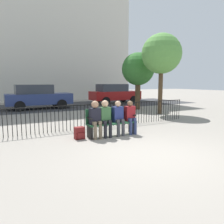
# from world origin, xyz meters

# --- Properties ---
(ground_plane) EXTENTS (80.00, 80.00, 0.00)m
(ground_plane) POSITION_xyz_m (0.00, 0.00, 0.00)
(ground_plane) COLOR gray
(park_bench) EXTENTS (1.72, 0.45, 0.92)m
(park_bench) POSITION_xyz_m (0.00, 2.29, 0.49)
(park_bench) COLOR #194728
(park_bench) RESTS_ON ground
(seated_person_0) EXTENTS (0.34, 0.39, 1.20)m
(seated_person_0) POSITION_xyz_m (-0.62, 2.16, 0.69)
(seated_person_0) COLOR brown
(seated_person_0) RESTS_ON ground
(seated_person_1) EXTENTS (0.34, 0.39, 1.21)m
(seated_person_1) POSITION_xyz_m (-0.27, 2.16, 0.68)
(seated_person_1) COLOR black
(seated_person_1) RESTS_ON ground
(seated_person_2) EXTENTS (0.34, 0.39, 1.16)m
(seated_person_2) POSITION_xyz_m (0.21, 2.16, 0.65)
(seated_person_2) COLOR #3D3D42
(seated_person_2) RESTS_ON ground
(seated_person_3) EXTENTS (0.34, 0.39, 1.15)m
(seated_person_3) POSITION_xyz_m (0.70, 2.16, 0.64)
(seated_person_3) COLOR navy
(seated_person_3) RESTS_ON ground
(backpack) EXTENTS (0.31, 0.25, 0.38)m
(backpack) POSITION_xyz_m (-1.12, 2.30, 0.19)
(backpack) COLOR maroon
(backpack) RESTS_ON ground
(fence_railing) EXTENTS (9.01, 0.03, 0.95)m
(fence_railing) POSITION_xyz_m (-0.02, 3.62, 0.56)
(fence_railing) COLOR black
(fence_railing) RESTS_ON ground
(tree_0) EXTENTS (2.11, 2.11, 3.69)m
(tree_0) POSITION_xyz_m (4.90, 7.76, 2.59)
(tree_0) COLOR #4C3823
(tree_0) RESTS_ON ground
(tree_1) EXTENTS (2.20, 2.20, 4.44)m
(tree_1) POSITION_xyz_m (4.85, 5.47, 3.31)
(tree_1) COLOR #4C3823
(tree_1) RESTS_ON ground
(street_surface) EXTENTS (24.00, 6.00, 0.01)m
(street_surface) POSITION_xyz_m (0.00, 12.00, 0.00)
(street_surface) COLOR #333335
(street_surface) RESTS_ON ground
(parked_car_0) EXTENTS (4.20, 1.94, 1.62)m
(parked_car_0) POSITION_xyz_m (-0.88, 11.10, 0.84)
(parked_car_0) COLOR navy
(parked_car_0) RESTS_ON ground
(parked_car_1) EXTENTS (4.20, 1.94, 1.62)m
(parked_car_1) POSITION_xyz_m (5.50, 12.05, 0.84)
(parked_car_1) COLOR maroon
(parked_car_1) RESTS_ON ground
(building_facade) EXTENTS (20.00, 6.00, 19.01)m
(building_facade) POSITION_xyz_m (0.00, 20.00, 9.51)
(building_facade) COLOR beige
(building_facade) RESTS_ON ground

